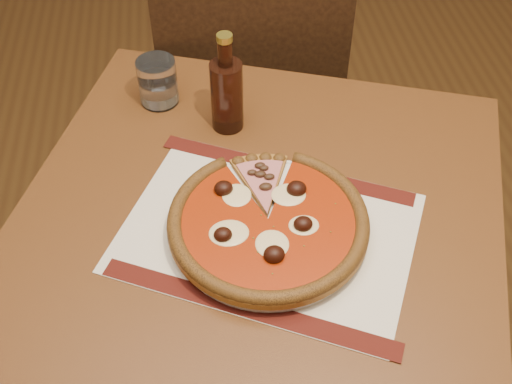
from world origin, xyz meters
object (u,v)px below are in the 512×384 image
at_px(plate, 268,228).
at_px(bottle, 227,92).
at_px(chair_far, 252,94).
at_px(table, 257,251).
at_px(pizza, 268,220).
at_px(water_glass, 158,82).

height_order(plate, bottle, bottle).
xyz_separation_m(chair_far, plate, (-0.05, -0.65, 0.24)).
distance_m(table, pizza, 0.14).
bearing_deg(plate, water_glass, 114.66).
bearing_deg(water_glass, chair_far, 53.10).
bearing_deg(pizza, bottle, 98.31).
bearing_deg(plate, table, 104.71).
bearing_deg(water_glass, plate, -65.34).
distance_m(pizza, water_glass, 0.40).
bearing_deg(bottle, chair_far, 76.61).
distance_m(chair_far, water_glass, 0.45).
distance_m(chair_far, bottle, 0.50).
relative_size(chair_far, water_glass, 9.90).
distance_m(table, chair_far, 0.62).
bearing_deg(table, bottle, 97.04).
bearing_deg(plate, pizza, -91.03).
bearing_deg(chair_far, plate, 91.64).
distance_m(plate, water_glass, 0.40).
bearing_deg(chair_far, pizza, 91.64).
relative_size(table, plate, 3.33).
bearing_deg(chair_far, table, 90.23).
height_order(table, chair_far, chair_far).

